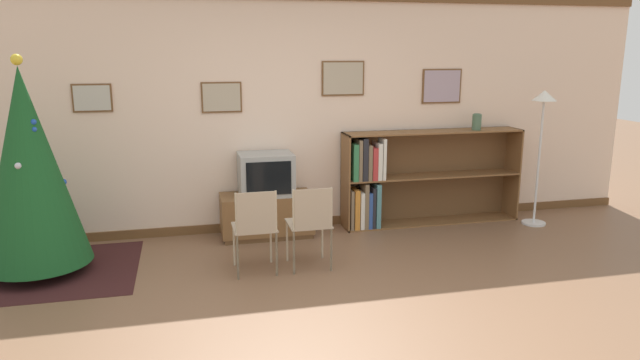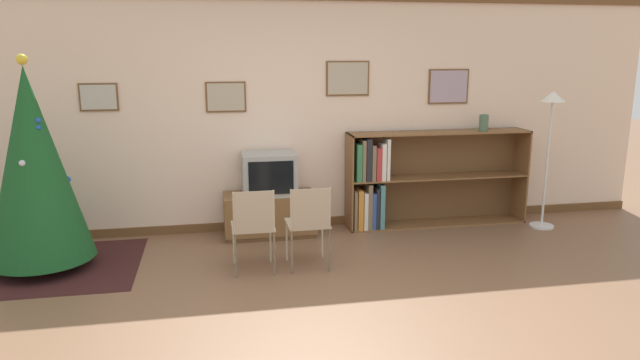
{
  "view_description": "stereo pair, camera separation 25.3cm",
  "coord_description": "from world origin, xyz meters",
  "px_view_note": "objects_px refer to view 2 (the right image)",
  "views": [
    {
      "loc": [
        -1.07,
        -4.01,
        2.05
      ],
      "look_at": [
        0.21,
        1.32,
        0.81
      ],
      "focal_mm": 32.0,
      "sensor_mm": 36.0,
      "label": 1
    },
    {
      "loc": [
        -0.83,
        -4.07,
        2.05
      ],
      "look_at": [
        0.21,
        1.32,
        0.81
      ],
      "focal_mm": 32.0,
      "sensor_mm": 36.0,
      "label": 2
    }
  ],
  "objects_px": {
    "television": "(269,174)",
    "tv_console": "(270,214)",
    "standing_lamp": "(551,124)",
    "folding_chair_left": "(254,225)",
    "folding_chair_right": "(309,222)",
    "vase": "(484,123)",
    "christmas_tree": "(34,166)",
    "bookshelf": "(405,180)"
  },
  "relations": [
    {
      "from": "television",
      "to": "tv_console",
      "type": "bearing_deg",
      "value": 90.0
    },
    {
      "from": "television",
      "to": "standing_lamp",
      "type": "bearing_deg",
      "value": -5.28
    },
    {
      "from": "folding_chair_left",
      "to": "standing_lamp",
      "type": "bearing_deg",
      "value": 13.0
    },
    {
      "from": "folding_chair_left",
      "to": "folding_chair_right",
      "type": "bearing_deg",
      "value": 0.0
    },
    {
      "from": "vase",
      "to": "standing_lamp",
      "type": "xyz_separation_m",
      "value": [
        0.66,
        -0.33,
        0.01
      ]
    },
    {
      "from": "folding_chair_right",
      "to": "tv_console",
      "type": "bearing_deg",
      "value": 103.34
    },
    {
      "from": "folding_chair_right",
      "to": "standing_lamp",
      "type": "bearing_deg",
      "value": 15.21
    },
    {
      "from": "television",
      "to": "standing_lamp",
      "type": "distance_m",
      "value": 3.27
    },
    {
      "from": "television",
      "to": "vase",
      "type": "relative_size",
      "value": 3.01
    },
    {
      "from": "folding_chair_right",
      "to": "television",
      "type": "bearing_deg",
      "value": 103.37
    },
    {
      "from": "folding_chair_right",
      "to": "vase",
      "type": "bearing_deg",
      "value": 26.21
    },
    {
      "from": "tv_console",
      "to": "vase",
      "type": "height_order",
      "value": "vase"
    },
    {
      "from": "vase",
      "to": "tv_console",
      "type": "bearing_deg",
      "value": -179.43
    },
    {
      "from": "tv_console",
      "to": "folding_chair_left",
      "type": "relative_size",
      "value": 1.24
    },
    {
      "from": "christmas_tree",
      "to": "folding_chair_left",
      "type": "height_order",
      "value": "christmas_tree"
    },
    {
      "from": "bookshelf",
      "to": "tv_console",
      "type": "bearing_deg",
      "value": -177.27
    },
    {
      "from": "christmas_tree",
      "to": "standing_lamp",
      "type": "bearing_deg",
      "value": 3.17
    },
    {
      "from": "standing_lamp",
      "to": "folding_chair_right",
      "type": "bearing_deg",
      "value": -164.79
    },
    {
      "from": "folding_chair_right",
      "to": "vase",
      "type": "xyz_separation_m",
      "value": [
        2.29,
        1.13,
        0.75
      ]
    },
    {
      "from": "christmas_tree",
      "to": "bookshelf",
      "type": "distance_m",
      "value": 3.95
    },
    {
      "from": "bookshelf",
      "to": "standing_lamp",
      "type": "relative_size",
      "value": 1.36
    },
    {
      "from": "television",
      "to": "bookshelf",
      "type": "bearing_deg",
      "value": 2.82
    },
    {
      "from": "folding_chair_left",
      "to": "folding_chair_right",
      "type": "relative_size",
      "value": 1.0
    },
    {
      "from": "folding_chair_left",
      "to": "bookshelf",
      "type": "height_order",
      "value": "bookshelf"
    },
    {
      "from": "folding_chair_left",
      "to": "vase",
      "type": "xyz_separation_m",
      "value": [
        2.82,
        1.13,
        0.75
      ]
    },
    {
      "from": "christmas_tree",
      "to": "vase",
      "type": "height_order",
      "value": "christmas_tree"
    },
    {
      "from": "television",
      "to": "folding_chair_left",
      "type": "xyz_separation_m",
      "value": [
        -0.26,
        -1.1,
        -0.25
      ]
    },
    {
      "from": "television",
      "to": "bookshelf",
      "type": "xyz_separation_m",
      "value": [
        1.62,
        0.08,
        -0.16
      ]
    },
    {
      "from": "folding_chair_left",
      "to": "standing_lamp",
      "type": "distance_m",
      "value": 3.65
    },
    {
      "from": "tv_console",
      "to": "television",
      "type": "height_order",
      "value": "television"
    },
    {
      "from": "christmas_tree",
      "to": "vase",
      "type": "distance_m",
      "value": 4.85
    },
    {
      "from": "television",
      "to": "bookshelf",
      "type": "relative_size",
      "value": 0.27
    },
    {
      "from": "folding_chair_right",
      "to": "standing_lamp",
      "type": "relative_size",
      "value": 0.51
    },
    {
      "from": "standing_lamp",
      "to": "television",
      "type": "bearing_deg",
      "value": 174.72
    },
    {
      "from": "television",
      "to": "folding_chair_left",
      "type": "distance_m",
      "value": 1.16
    },
    {
      "from": "folding_chair_left",
      "to": "standing_lamp",
      "type": "relative_size",
      "value": 0.51
    },
    {
      "from": "bookshelf",
      "to": "vase",
      "type": "distance_m",
      "value": 1.15
    },
    {
      "from": "folding_chair_right",
      "to": "bookshelf",
      "type": "xyz_separation_m",
      "value": [
        1.36,
        1.18,
        0.08
      ]
    },
    {
      "from": "bookshelf",
      "to": "standing_lamp",
      "type": "distance_m",
      "value": 1.78
    },
    {
      "from": "tv_console",
      "to": "folding_chair_left",
      "type": "distance_m",
      "value": 1.16
    },
    {
      "from": "folding_chair_left",
      "to": "bookshelf",
      "type": "bearing_deg",
      "value": 32.13
    },
    {
      "from": "folding_chair_left",
      "to": "vase",
      "type": "height_order",
      "value": "vase"
    }
  ]
}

